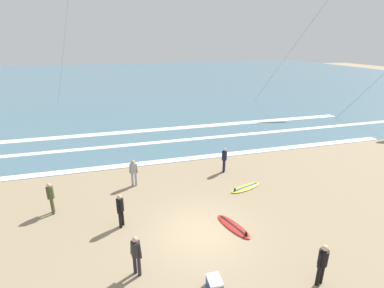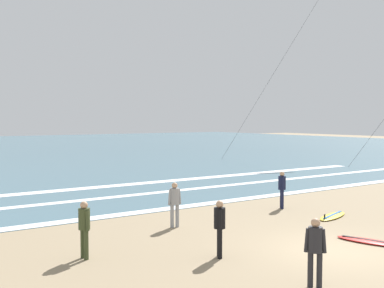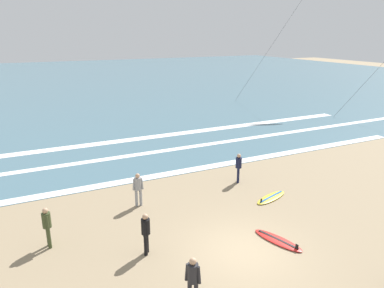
# 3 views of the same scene
# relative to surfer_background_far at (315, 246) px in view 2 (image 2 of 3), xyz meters

# --- Properties ---
(ground_plane) EXTENTS (160.00, 160.00, 0.00)m
(ground_plane) POSITION_rel_surfer_background_far_xyz_m (2.81, 1.66, -0.96)
(ground_plane) COLOR #937F60
(wave_foam_shoreline) EXTENTS (37.32, 0.69, 0.01)m
(wave_foam_shoreline) POSITION_rel_surfer_background_far_xyz_m (2.30, 9.84, -0.94)
(wave_foam_shoreline) COLOR white
(wave_foam_shoreline) RESTS_ON ocean_surface
(wave_foam_mid_break) EXTENTS (57.03, 0.62, 0.01)m
(wave_foam_mid_break) POSITION_rel_surfer_background_far_xyz_m (1.87, 13.84, -0.94)
(wave_foam_mid_break) COLOR white
(wave_foam_mid_break) RESTS_ON ocean_surface
(wave_foam_outer_break) EXTENTS (39.48, 0.93, 0.01)m
(wave_foam_outer_break) POSITION_rel_surfer_background_far_xyz_m (3.37, 17.36, -0.94)
(wave_foam_outer_break) COLOR white
(wave_foam_outer_break) RESTS_ON ocean_surface
(surfer_background_far) EXTENTS (0.42, 0.43, 1.60)m
(surfer_background_far) POSITION_rel_surfer_background_far_xyz_m (0.00, 0.00, 0.00)
(surfer_background_far) COLOR #232328
(surfer_background_far) RESTS_ON ground
(surfer_mid_group) EXTENTS (0.37, 0.47, 1.60)m
(surfer_mid_group) POSITION_rel_surfer_background_far_xyz_m (6.17, 7.16, 0.00)
(surfer_mid_group) COLOR #141938
(surfer_mid_group) RESTS_ON ground
(surfer_right_near) EXTENTS (0.52, 0.32, 1.60)m
(surfer_right_near) POSITION_rel_surfer_background_far_xyz_m (0.52, 6.82, 0.00)
(surfer_right_near) COLOR gray
(surfer_right_near) RESTS_ON ground
(surfer_left_near) EXTENTS (0.32, 0.51, 1.60)m
(surfer_left_near) POSITION_rel_surfer_background_far_xyz_m (-3.53, 5.06, 0.00)
(surfer_left_near) COLOR #384223
(surfer_left_near) RESTS_ON ground
(surfer_left_far) EXTENTS (0.34, 0.48, 1.60)m
(surfer_left_far) POSITION_rel_surfer_background_far_xyz_m (-0.39, 3.05, 0.00)
(surfer_left_far) COLOR black
(surfer_left_far) RESTS_ON ground
(surfboard_right_spare) EXTENTS (2.18, 1.23, 0.25)m
(surfboard_right_spare) POSITION_rel_surfer_background_far_xyz_m (6.54, 4.78, -0.91)
(surfboard_right_spare) COLOR yellow
(surfboard_right_spare) RESTS_ON ground
(surfboard_near_water) EXTENTS (1.20, 2.18, 0.25)m
(surfboard_near_water) POSITION_rel_surfer_background_far_xyz_m (4.42, 1.62, -0.91)
(surfboard_near_water) COLOR red
(surfboard_near_water) RESTS_ON ground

